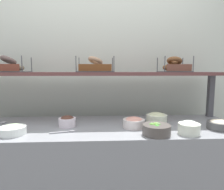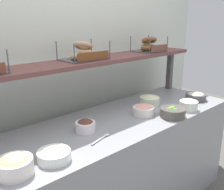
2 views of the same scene
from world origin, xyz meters
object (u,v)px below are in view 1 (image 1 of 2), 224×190
Objects in this scene: bowl_potato_salad at (157,118)px; serving_spoon_near_plate at (66,131)px; bowl_chocolate_spread at (67,121)px; bagel_basket_cinnamon_raisin at (174,67)px; bowl_cream_cheese at (189,127)px; bowl_veggie_mix at (156,129)px; bagel_basket_sesame at (95,67)px; bowl_lox_spread at (134,122)px; bowl_scallion_spread at (13,130)px; bowl_tuna_salad at (220,124)px; bagel_basket_poppy at (8,67)px.

serving_spoon_near_plate is at bearing -163.42° from bowl_potato_salad.
bowl_chocolate_spread is 0.49× the size of bagel_basket_cinnamon_raisin.
bowl_cream_cheese is 0.77× the size of bowl_veggie_mix.
bagel_basket_sesame is (0.22, 0.29, 0.43)m from bowl_chocolate_spread.
bowl_potato_salad is at bearing 28.61° from bowl_lox_spread.
bagel_basket_sesame is at bearing 129.28° from bowl_veggie_mix.
bowl_lox_spread is at bearing 124.99° from bowl_veggie_mix.
bowl_potato_salad is at bearing 12.41° from bowl_scallion_spread.
bowl_tuna_salad is at bearing 11.50° from bowl_veggie_mix.
bowl_veggie_mix is 0.64m from serving_spoon_near_plate.
bagel_basket_cinnamon_raisin is at bearing 82.84° from bowl_cream_cheese.
bagel_basket_poppy is at bearing 162.33° from bowl_lox_spread.
bowl_tuna_salad is 0.97× the size of bowl_veggie_mix.
bagel_basket_sesame reaches higher than bowl_lox_spread.
bagel_basket_cinnamon_raisin reaches higher than bowl_chocolate_spread.
bowl_veggie_mix reaches higher than serving_spoon_near_plate.
bagel_basket_poppy reaches higher than bowl_potato_salad.
bowl_potato_salad is 1.28× the size of bowl_chocolate_spread.
bagel_basket_cinnamon_raisin is at bearing 18.87° from bowl_scallion_spread.
bowl_cream_cheese is at bearing -2.58° from bowl_scallion_spread.
bowl_chocolate_spread is at bearing 27.62° from bowl_scallion_spread.
bowl_veggie_mix is 0.57× the size of bagel_basket_sesame.
bowl_lox_spread is 0.50× the size of bagel_basket_sesame.
bowl_chocolate_spread is at bearing -126.98° from bagel_basket_sesame.
serving_spoon_near_plate is (-1.16, -0.02, -0.03)m from bowl_tuna_salad.
bowl_chocolate_spread is at bearing 165.06° from bowl_cream_cheese.
bagel_basket_cinnamon_raisin is at bearing -2.24° from bagel_basket_sesame.
bowl_lox_spread is at bearing -142.90° from bagel_basket_cinnamon_raisin.
bowl_scallion_spread is at bearing 176.56° from bowl_veggie_mix.
bowl_lox_spread is at bearing 153.78° from bowl_cream_cheese.
bowl_veggie_mix is at bearing -168.50° from bowl_tuna_salad.
bowl_scallion_spread is 0.65× the size of bagel_basket_cinnamon_raisin.
bagel_basket_cinnamon_raisin is at bearing 15.41° from bowl_chocolate_spread.
bowl_tuna_salad is at bearing 1.73° from bowl_scallion_spread.
bowl_lox_spread is 0.96× the size of serving_spoon_near_plate.
bagel_basket_cinnamon_raisin reaches higher than bowl_lox_spread.
bowl_chocolate_spread is 0.75× the size of bowl_scallion_spread.
bowl_chocolate_spread is at bearing -164.59° from bagel_basket_cinnamon_raisin.
bowl_cream_cheese reaches higher than bowl_tuna_salad.
serving_spoon_near_plate is at bearing -178.97° from bowl_tuna_salad.
bowl_cream_cheese reaches higher than bowl_lox_spread.
bowl_veggie_mix is at bearing -50.72° from bagel_basket_sesame.
bagel_basket_sesame is (-0.44, 0.53, 0.44)m from bowl_veggie_mix.
bowl_potato_salad is 0.97× the size of serving_spoon_near_plate.
bowl_veggie_mix is 1.09× the size of serving_spoon_near_plate.
bagel_basket_sesame is 0.73m from bagel_basket_cinnamon_raisin.
bagel_basket_poppy is (-0.56, 0.29, 0.43)m from bowl_chocolate_spread.
serving_spoon_near_plate is at bearing -155.78° from bagel_basket_cinnamon_raisin.
bowl_veggie_mix is (-0.09, -0.30, -0.01)m from bowl_potato_salad.
serving_spoon_near_plate is 0.53× the size of bagel_basket_sesame.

